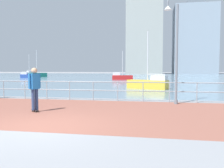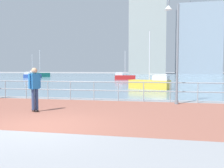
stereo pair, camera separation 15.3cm
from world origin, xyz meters
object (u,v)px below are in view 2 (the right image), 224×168
Objects in this scene: lamppost at (175,43)px; sailboat_ivory at (39,74)px; sailboat_yellow at (32,76)px; sailboat_gray at (151,83)px; sailboat_teal at (124,77)px; skateboarder at (35,85)px.

lamppost is 47.30m from sailboat_ivory.
sailboat_gray is (24.94, -22.92, 0.03)m from sailboat_yellow.
sailboat_ivory is (-27.82, 38.17, -2.48)m from lamppost.
sailboat_yellow is at bearing 137.41° from sailboat_gray.
sailboat_teal is (-6.29, 27.65, -2.61)m from lamppost.
sailboat_ivory is at bearing 153.96° from sailboat_teal.
sailboat_ivory is at bearing 118.02° from skateboarder.
sailboat_teal is at bearing -12.87° from sailboat_yellow.
sailboat_teal reaches higher than skateboarder.
skateboarder is 13.29m from sailboat_gray.
lamppost reaches higher than sailboat_yellow.
sailboat_yellow is at bearing 129.23° from lamppost.
skateboarder is 30.88m from sailboat_teal.
skateboarder is at bearing -61.98° from sailboat_ivory.
sailboat_yellow reaches higher than skateboarder.
sailboat_teal is (20.02, -4.57, 0.01)m from sailboat_yellow.
sailboat_ivory is (-21.53, 10.52, 0.13)m from sailboat_teal.
lamppost is at bearing -81.62° from sailboat_gray.
lamppost is at bearing -50.77° from sailboat_yellow.
skateboarder is at bearing -89.08° from sailboat_teal.
lamppost is 1.07× the size of sailboat_gray.
sailboat_ivory reaches higher than sailboat_yellow.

